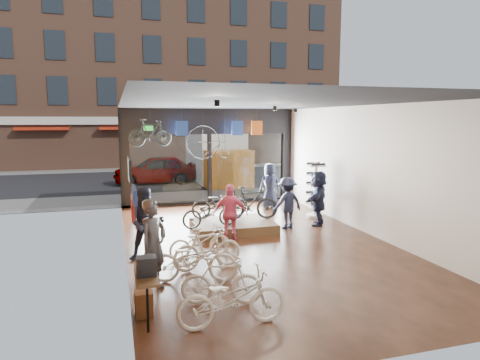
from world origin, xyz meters
name	(u,v)px	position (x,y,z in m)	size (l,w,h in m)	color
ground_plane	(256,244)	(0.00, 0.00, -0.02)	(7.00, 12.00, 0.04)	black
ceiling	(257,103)	(0.00, 0.00, 3.82)	(7.00, 12.00, 0.04)	black
wall_left	(122,180)	(-3.52, 0.00, 1.90)	(0.04, 12.00, 3.80)	#B06824
wall_right	(371,170)	(3.52, 0.00, 1.90)	(0.04, 12.00, 3.80)	beige
wall_back	(398,229)	(0.00, -6.02, 1.90)	(7.00, 0.04, 3.80)	beige
storefront	(209,156)	(0.00, 6.00, 1.90)	(7.00, 0.26, 3.80)	black
exit_sign	(148,128)	(-2.40, 5.88, 3.05)	(0.35, 0.06, 0.18)	#198C26
street_road	(178,175)	(0.00, 15.00, -0.01)	(30.00, 18.00, 0.02)	black
sidewalk_near	(204,196)	(0.00, 7.20, 0.06)	(30.00, 2.40, 0.12)	slate
sidewalk_far	(170,167)	(0.00, 19.00, 0.06)	(30.00, 2.00, 0.12)	slate
opposite_building	(164,69)	(0.00, 21.50, 7.00)	(26.00, 5.00, 14.00)	brown
street_car	(156,170)	(-1.60, 12.00, 0.74)	(1.76, 4.37, 1.49)	gray
box_truck	(219,158)	(1.58, 11.00, 1.39)	(2.34, 7.03, 2.77)	silver
floor_bike_0	(232,298)	(-1.92, -4.44, 0.48)	(0.64, 1.83, 0.96)	beige
floor_bike_1	(222,281)	(-1.87, -3.58, 0.45)	(0.42, 1.50, 0.90)	beige
floor_bike_2	(194,260)	(-2.16, -2.33, 0.48)	(0.64, 1.83, 0.96)	beige
floor_bike_3	(207,248)	(-1.73, -1.65, 0.49)	(0.46, 1.63, 0.98)	beige
floor_bike_4	(200,242)	(-1.75, -0.81, 0.41)	(0.54, 1.55, 0.82)	beige
display_platform	(233,226)	(-0.28, 1.42, 0.15)	(2.40, 1.80, 0.30)	#462F1F
display_bike_left	(210,213)	(-1.11, 0.90, 0.73)	(0.58, 1.65, 0.87)	black
display_bike_mid	(250,203)	(0.31, 1.53, 0.82)	(0.49, 1.72, 1.04)	black
display_bike_right	(219,203)	(-0.57, 2.01, 0.77)	(0.62, 1.78, 0.93)	black
customer_0	(153,245)	(-3.00, -2.52, 0.92)	(0.67, 0.44, 1.84)	#3F3F44
customer_1	(146,224)	(-3.00, -0.59, 0.90)	(0.87, 0.68, 1.79)	#161C33
customer_2	(231,213)	(-0.66, 0.29, 0.81)	(0.95, 0.40, 1.63)	#CC4C72
customer_3	(287,203)	(1.43, 1.26, 0.81)	(1.04, 0.60, 1.62)	#161C33
customer_4	(270,185)	(2.02, 4.44, 0.86)	(0.84, 0.55, 1.72)	#161C33
customer_5	(318,198)	(2.57, 1.41, 0.88)	(1.63, 0.52, 1.76)	#161C33
sunglasses_rack	(315,190)	(2.95, 2.42, 0.97)	(0.57, 0.47, 1.93)	white
wall_merch	(135,241)	(-3.38, -3.50, 1.30)	(0.40, 2.40, 2.60)	navy
penny_farthing	(210,143)	(-0.25, 4.72, 2.50)	(1.59, 0.06, 1.27)	black
hung_bike	(150,133)	(-2.46, 4.20, 2.93)	(0.45, 1.58, 0.95)	black
jersey_left	(182,128)	(-1.21, 5.20, 3.05)	(0.45, 0.03, 0.55)	#1E3F99
jersey_mid	(237,128)	(0.95, 5.20, 3.05)	(0.45, 0.03, 0.55)	#1E3F99
jersey_right	(257,128)	(1.74, 5.20, 3.05)	(0.45, 0.03, 0.55)	#CC5919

